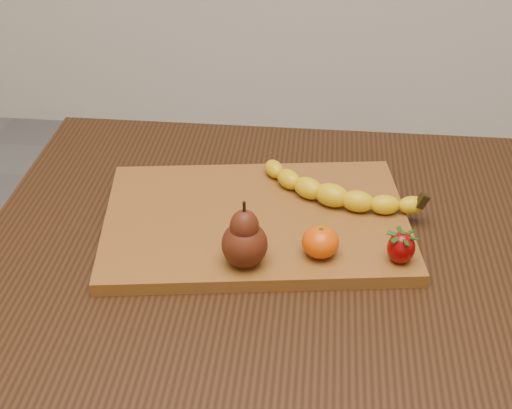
# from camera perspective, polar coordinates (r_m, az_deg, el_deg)

# --- Properties ---
(table) EXTENTS (1.00, 0.70, 0.76)m
(table) POSITION_cam_1_polar(r_m,az_deg,el_deg) (1.11, 4.96, -7.04)
(table) COLOR black
(table) RESTS_ON ground
(cutting_board) EXTENTS (0.49, 0.36, 0.02)m
(cutting_board) POSITION_cam_1_polar(r_m,az_deg,el_deg) (1.07, -0.00, -1.33)
(cutting_board) COLOR brown
(cutting_board) RESTS_ON table
(banana) EXTENTS (0.23, 0.14, 0.04)m
(banana) POSITION_cam_1_polar(r_m,az_deg,el_deg) (1.08, 6.08, 0.75)
(banana) COLOR #E2BA0A
(banana) RESTS_ON cutting_board
(pear) EXTENTS (0.08, 0.08, 0.10)m
(pear) POSITION_cam_1_polar(r_m,az_deg,el_deg) (0.94, -0.93, -2.35)
(pear) COLOR #4B1C0C
(pear) RESTS_ON cutting_board
(mandarin) EXTENTS (0.06, 0.06, 0.04)m
(mandarin) POSITION_cam_1_polar(r_m,az_deg,el_deg) (0.98, 5.18, -3.00)
(mandarin) COLOR #D64602
(mandarin) RESTS_ON cutting_board
(strawberry) EXTENTS (0.05, 0.05, 0.05)m
(strawberry) POSITION_cam_1_polar(r_m,az_deg,el_deg) (0.98, 11.54, -3.32)
(strawberry) COLOR #7E0304
(strawberry) RESTS_ON cutting_board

